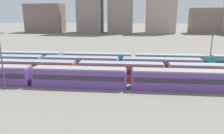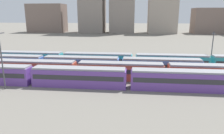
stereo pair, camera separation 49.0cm
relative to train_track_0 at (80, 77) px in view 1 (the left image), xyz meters
name	(u,v)px [view 1 (the left image)]	position (x,y,z in m)	size (l,w,h in m)	color
ground_plane	(38,74)	(-12.15, 7.80, -1.90)	(600.00, 600.00, 0.00)	slate
train_track_0	(80,77)	(0.00, 0.00, 0.00)	(55.80, 3.06, 3.75)	#6B429E
train_track_2	(81,64)	(-2.20, 10.40, 0.00)	(55.80, 3.06, 3.75)	#4C70BC
train_track_3	(171,61)	(19.82, 15.60, 0.00)	(93.60, 3.06, 3.75)	teal
catenary_pole_0	(1,58)	(-13.38, -3.05, 4.10)	(0.24, 3.20, 10.90)	#4C4C51
catenary_pole_1	(211,47)	(30.54, 18.85, 3.31)	(0.24, 3.20, 9.36)	#4C4C51
distant_building_0	(45,18)	(-58.21, 124.54, 8.82)	(27.87, 15.37, 21.45)	#7A665B
distant_building_1	(91,1)	(-22.06, 124.54, 21.45)	(18.07, 19.89, 46.70)	gray
distant_building_3	(161,6)	(30.27, 124.54, 17.81)	(20.56, 16.06, 39.43)	#A89989
distant_building_4	(205,21)	(62.27, 124.54, 7.14)	(19.85, 14.94, 18.08)	#7A665B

